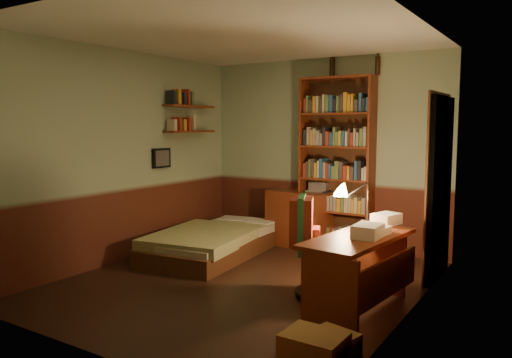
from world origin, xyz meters
The scene contains 24 objects.
floor centered at (0.00, 0.00, -0.01)m, with size 3.50×4.00×0.02m, color black.
ceiling centered at (0.00, 0.00, 2.61)m, with size 3.50×4.00×0.02m, color silver.
wall_back centered at (0.00, 2.01, 1.30)m, with size 3.50×0.02×2.60m, color #91A684.
wall_left centered at (-1.76, 0.00, 1.30)m, with size 0.02×4.00×2.60m, color #91A684.
wall_right centered at (1.76, 0.00, 1.30)m, with size 0.02×4.00×2.60m, color #91A684.
wall_front centered at (0.00, -2.01, 1.30)m, with size 3.50×0.02×2.60m, color #91A684.
doorway centered at (1.72, 1.30, 1.00)m, with size 0.06×0.90×2.00m, color black.
door_trim centered at (1.69, 1.30, 1.00)m, with size 0.02×0.98×2.08m, color #462614.
bed centered at (-0.98, 0.74, 0.29)m, with size 1.04×1.95×0.58m, color #768A56.
dresser centered at (-0.25, 1.77, 0.39)m, with size 0.87×0.44×0.78m, color maroon.
mini_stereo centered at (-0.01, 1.89, 0.84)m, with size 0.25×0.19×0.14m, color #B2B2B7.
bookshelf centered at (0.26, 1.85, 1.16)m, with size 1.00×0.31×2.32m, color maroon.
bottle_left centered at (0.13, 1.96, 2.46)m, with size 0.07×0.07×0.27m, color black.
bottle_right centered at (0.76, 1.96, 2.44)m, with size 0.06×0.06×0.24m, color black.
desk centered at (1.35, -0.16, 0.35)m, with size 0.54×1.31×0.70m, color maroon.
paper_stack centered at (1.39, 0.50, 0.76)m, with size 0.20×0.27×0.11m, color silver.
desk_lamp centered at (1.21, 0.45, 0.97)m, with size 0.16×0.16×0.55m, color black.
office_chair centered at (0.89, 0.05, 0.53)m, with size 0.53×0.46×1.06m, color #2F6636.
red_jacket centered at (0.63, -0.18, 1.28)m, with size 0.21×0.39×0.46m, color maroon.
wall_shelf_lower centered at (-1.64, 1.10, 1.60)m, with size 0.20×0.90×0.03m, color maroon.
wall_shelf_upper centered at (-1.64, 1.10, 1.95)m, with size 0.20×0.90×0.03m, color maroon.
framed_picture centered at (-1.72, 0.60, 1.25)m, with size 0.04×0.32×0.26m, color black.
cardboard_box_a centered at (1.53, -1.44, 0.15)m, with size 0.41×0.32×0.30m, color #A2753D.
cardboard_box_b centered at (1.56, -1.20, 0.11)m, with size 0.32×0.26×0.23m, color #A2753D.
Camera 1 is at (2.91, -4.35, 1.69)m, focal length 35.00 mm.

